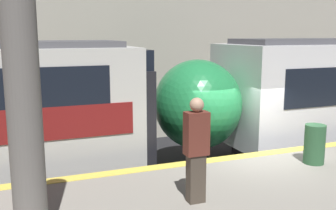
# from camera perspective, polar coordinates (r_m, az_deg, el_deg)

# --- Properties ---
(ground_plane) EXTENTS (120.00, 120.00, 0.00)m
(ground_plane) POSITION_cam_1_polar(r_m,az_deg,el_deg) (10.04, 13.05, -12.81)
(ground_plane) COLOR black
(platform) EXTENTS (40.00, 4.02, 1.14)m
(platform) POSITION_cam_1_polar(r_m,az_deg,el_deg) (8.38, 21.17, -13.84)
(platform) COLOR gray
(platform) RESTS_ON ground
(station_rear_barrier) EXTENTS (50.00, 0.15, 5.45)m
(station_rear_barrier) POSITION_cam_1_polar(r_m,az_deg,el_deg) (14.73, -0.05, 5.77)
(station_rear_barrier) COLOR #B2AD9E
(station_rear_barrier) RESTS_ON ground
(support_pillar_near) EXTENTS (0.43, 0.43, 3.78)m
(support_pillar_near) POSITION_cam_1_polar(r_m,az_deg,el_deg) (5.24, -20.20, 0.04)
(support_pillar_near) COLOR slate
(support_pillar_near) RESTS_ON platform
(person_waiting) EXTENTS (0.38, 0.24, 1.76)m
(person_waiting) POSITION_cam_1_polar(r_m,az_deg,el_deg) (6.45, 4.12, -6.18)
(person_waiting) COLOR #473D33
(person_waiting) RESTS_ON platform
(trash_bin) EXTENTS (0.44, 0.44, 0.85)m
(trash_bin) POSITION_cam_1_polar(r_m,az_deg,el_deg) (9.05, 20.49, -5.34)
(trash_bin) COLOR #2D5B38
(trash_bin) RESTS_ON platform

